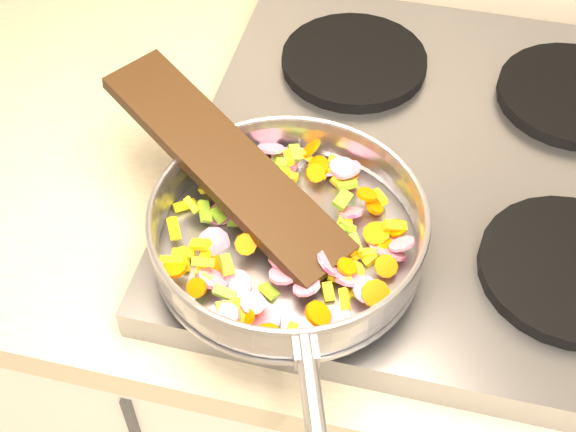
# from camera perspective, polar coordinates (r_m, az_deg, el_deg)

# --- Properties ---
(cooktop) EXTENTS (0.60, 0.60, 0.04)m
(cooktop) POSITION_cam_1_polar(r_m,az_deg,el_deg) (0.98, 11.17, 3.27)
(cooktop) COLOR #939399
(cooktop) RESTS_ON counter_top
(grate_fl) EXTENTS (0.19, 0.19, 0.02)m
(grate_fl) POSITION_cam_1_polar(r_m,az_deg,el_deg) (0.87, 1.33, -0.29)
(grate_fl) COLOR black
(grate_fl) RESTS_ON cooktop
(grate_fr) EXTENTS (0.19, 0.19, 0.02)m
(grate_fr) POSITION_cam_1_polar(r_m,az_deg,el_deg) (0.88, 19.45, -3.57)
(grate_fr) COLOR black
(grate_fr) RESTS_ON cooktop
(grate_bl) EXTENTS (0.19, 0.19, 0.02)m
(grate_bl) POSITION_cam_1_polar(r_m,az_deg,el_deg) (1.07, 4.72, 10.93)
(grate_bl) COLOR black
(grate_bl) RESTS_ON cooktop
(grate_br) EXTENTS (0.19, 0.19, 0.02)m
(grate_br) POSITION_cam_1_polar(r_m,az_deg,el_deg) (1.08, 19.65, 8.13)
(grate_br) COLOR black
(grate_br) RESTS_ON cooktop
(saute_pan) EXTENTS (0.32, 0.48, 0.06)m
(saute_pan) POSITION_cam_1_polar(r_m,az_deg,el_deg) (0.81, 0.02, -1.02)
(saute_pan) COLOR #9E9EA5
(saute_pan) RESTS_ON grate_fl
(vegetable_heap) EXTENTS (0.26, 0.28, 0.05)m
(vegetable_heap) POSITION_cam_1_polar(r_m,az_deg,el_deg) (0.83, 0.36, -1.09)
(vegetable_heap) COLOR #E76500
(vegetable_heap) RESTS_ON saute_pan
(wooden_spatula) EXTENTS (0.31, 0.24, 0.08)m
(wooden_spatula) POSITION_cam_1_polar(r_m,az_deg,el_deg) (0.84, -4.50, 3.80)
(wooden_spatula) COLOR black
(wooden_spatula) RESTS_ON saute_pan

